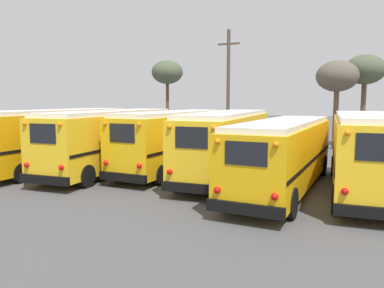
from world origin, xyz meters
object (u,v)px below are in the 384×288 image
(school_bus_5, at_px, (365,151))
(bare_tree_1, at_px, (365,71))
(utility_pole, at_px, (228,87))
(school_bus_3, at_px, (227,141))
(school_bus_0, at_px, (59,137))
(school_bus_1, at_px, (113,138))
(school_bus_4, at_px, (284,152))
(bare_tree_0, at_px, (337,77))
(bare_tree_2, at_px, (167,73))
(school_bus_2, at_px, (174,139))

(school_bus_5, relative_size, bare_tree_1, 1.30)
(school_bus_5, xyz_separation_m, utility_pole, (-9.99, 12.85, 3.13))
(bare_tree_1, bearing_deg, school_bus_3, -112.65)
(school_bus_0, bearing_deg, school_bus_1, 13.17)
(school_bus_1, xyz_separation_m, utility_pole, (2.44, 12.65, 3.12))
(school_bus_3, xyz_separation_m, school_bus_4, (3.11, -1.78, -0.14))
(school_bus_4, bearing_deg, bare_tree_0, 85.03)
(school_bus_1, bearing_deg, bare_tree_2, 109.93)
(school_bus_0, height_order, bare_tree_1, bare_tree_1)
(school_bus_0, relative_size, bare_tree_0, 1.46)
(school_bus_0, xyz_separation_m, school_bus_5, (15.55, 0.53, -0.01))
(school_bus_3, bearing_deg, bare_tree_2, 123.82)
(school_bus_4, relative_size, bare_tree_2, 1.27)
(school_bus_0, height_order, school_bus_3, school_bus_0)
(school_bus_2, xyz_separation_m, bare_tree_1, (9.50, 15.08, 4.38))
(school_bus_1, height_order, school_bus_4, school_bus_1)
(school_bus_1, xyz_separation_m, school_bus_5, (12.44, -0.20, -0.00))
(school_bus_5, bearing_deg, school_bus_0, -178.06)
(bare_tree_0, bearing_deg, school_bus_1, -126.43)
(school_bus_1, distance_m, bare_tree_0, 18.33)
(bare_tree_0, xyz_separation_m, bare_tree_2, (-18.74, 7.88, 1.39))
(school_bus_1, distance_m, school_bus_3, 6.29)
(school_bus_0, relative_size, school_bus_3, 0.94)
(school_bus_0, relative_size, utility_pole, 1.06)
(school_bus_3, relative_size, utility_pole, 1.12)
(school_bus_3, bearing_deg, utility_pole, 107.90)
(utility_pole, bearing_deg, school_bus_5, -52.12)
(school_bus_1, distance_m, school_bus_5, 12.44)
(school_bus_1, relative_size, school_bus_2, 1.14)
(school_bus_1, distance_m, school_bus_4, 9.36)
(school_bus_4, bearing_deg, bare_tree_1, 79.13)
(school_bus_3, xyz_separation_m, bare_tree_0, (4.43, 13.47, 3.80))
(school_bus_2, height_order, bare_tree_1, bare_tree_1)
(bare_tree_2, bearing_deg, bare_tree_1, -16.27)
(school_bus_0, height_order, school_bus_4, school_bus_0)
(school_bus_0, relative_size, school_bus_2, 1.05)
(utility_pole, height_order, bare_tree_0, utility_pole)
(school_bus_5, bearing_deg, utility_pole, 127.88)
(school_bus_4, distance_m, bare_tree_0, 15.81)
(school_bus_5, xyz_separation_m, bare_tree_0, (-1.78, 14.63, 3.80))
(school_bus_2, xyz_separation_m, bare_tree_0, (7.54, 13.24, 3.83))
(school_bus_2, xyz_separation_m, school_bus_5, (9.33, -1.39, 0.03))
(school_bus_5, distance_m, bare_tree_2, 30.91)
(school_bus_4, height_order, utility_pole, utility_pole)
(bare_tree_1, bearing_deg, utility_pole, -160.36)
(bare_tree_0, relative_size, bare_tree_2, 0.82)
(school_bus_1, xyz_separation_m, bare_tree_1, (12.61, 16.27, 4.34))
(school_bus_2, bearing_deg, school_bus_1, -159.02)
(school_bus_1, bearing_deg, bare_tree_0, 53.57)
(bare_tree_2, bearing_deg, school_bus_0, -77.80)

